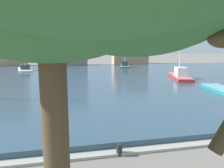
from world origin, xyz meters
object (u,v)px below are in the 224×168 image
(sailboat_green, at_px, (125,66))
(sailboat_white, at_px, (25,69))
(sailboat_red, at_px, (179,76))
(mooring_bollard, at_px, (119,150))

(sailboat_green, height_order, sailboat_white, sailboat_white)
(sailboat_red, xyz_separation_m, sailboat_white, (-22.28, 15.29, -0.10))
(sailboat_red, xyz_separation_m, sailboat_green, (-2.68, 17.65, -0.06))
(sailboat_red, distance_m, mooring_bollard, 22.08)
(sailboat_white, bearing_deg, sailboat_green, 6.86)
(sailboat_green, bearing_deg, mooring_bollard, -105.86)
(sailboat_red, bearing_deg, sailboat_green, 98.64)
(sailboat_white, xyz_separation_m, mooring_bollard, (9.48, -33.28, -0.26))
(sailboat_red, distance_m, sailboat_green, 17.86)
(sailboat_green, xyz_separation_m, sailboat_white, (-19.60, -2.36, -0.04))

